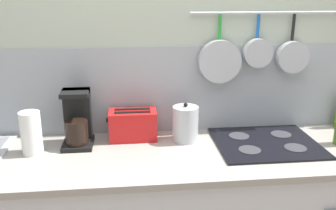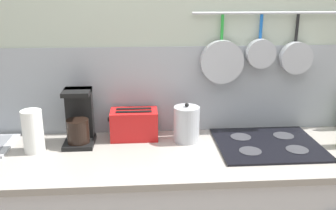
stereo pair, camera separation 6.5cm
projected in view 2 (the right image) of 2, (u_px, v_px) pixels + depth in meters
wall_back at (177, 73)px, 2.26m from camera, size 7.20×0.14×2.60m
countertop at (182, 156)px, 2.02m from camera, size 2.97×0.67×0.03m
paper_towel_roll at (33, 131)px, 2.00m from camera, size 0.11×0.11×0.23m
coffee_maker at (79, 121)px, 2.12m from camera, size 0.17×0.21×0.31m
toaster at (134, 124)px, 2.19m from camera, size 0.29×0.16×0.17m
kettle at (187, 124)px, 2.15m from camera, size 0.15×0.15×0.23m
cooktop at (268, 144)px, 2.11m from camera, size 0.57×0.50×0.01m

